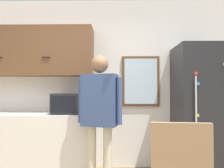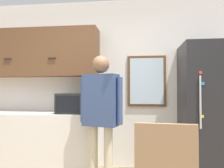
% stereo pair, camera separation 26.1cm
% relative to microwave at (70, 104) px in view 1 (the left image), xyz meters
% --- Properties ---
extents(back_wall, '(6.00, 0.06, 2.70)m').
position_rel_microwave_xyz_m(back_wall, '(0.48, 0.39, 0.32)').
color(back_wall, white).
rests_on(back_wall, ground_plane).
extents(counter, '(2.03, 0.61, 0.89)m').
position_rel_microwave_xyz_m(counter, '(-0.70, 0.05, -0.59)').
color(counter, silver).
rests_on(counter, ground_plane).
extents(upper_cabinets, '(2.03, 0.39, 0.75)m').
position_rel_microwave_xyz_m(upper_cabinets, '(-0.70, 0.17, 0.79)').
color(upper_cabinets, brown).
extents(microwave, '(0.47, 0.40, 0.29)m').
position_rel_microwave_xyz_m(microwave, '(0.00, 0.00, 0.00)').
color(microwave, '#232326').
rests_on(microwave, counter).
extents(person, '(0.56, 0.33, 1.67)m').
position_rel_microwave_xyz_m(person, '(0.47, -0.43, -0.02)').
color(person, beige).
rests_on(person, ground_plane).
extents(refrigerator, '(0.69, 0.73, 1.87)m').
position_rel_microwave_xyz_m(refrigerator, '(1.89, 0.00, -0.10)').
color(refrigerator, '#232326').
rests_on(refrigerator, ground_plane).
extents(window, '(0.60, 0.05, 0.81)m').
position_rel_microwave_xyz_m(window, '(1.07, 0.35, 0.34)').
color(window, brown).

